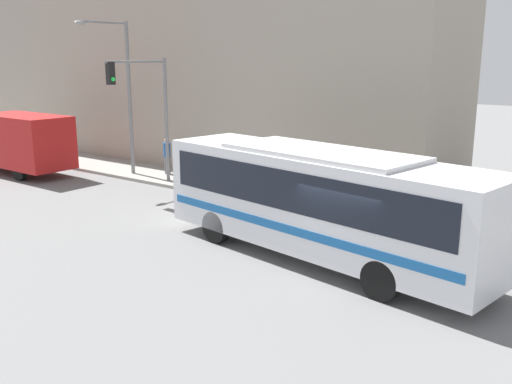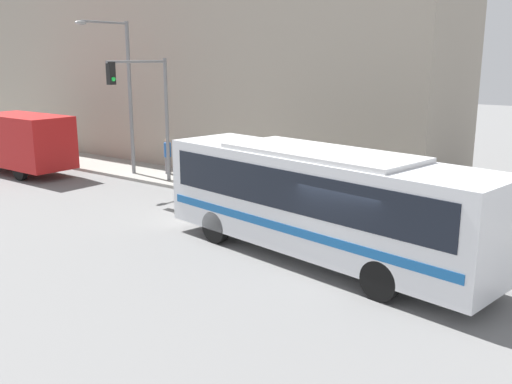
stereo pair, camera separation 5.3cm
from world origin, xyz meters
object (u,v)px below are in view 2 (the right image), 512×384
Objects in this scene: fire_hydrant at (355,205)px; city_bus at (319,197)px; delivery_truck at (18,141)px; street_lamp at (123,85)px; pedestrian_near_corner at (168,156)px; traffic_light_pole at (148,99)px.

city_bus is at bearing -165.27° from fire_hydrant.
street_lamp is (2.55, -5.15, 2.82)m from delivery_truck.
pedestrian_near_corner is (3.87, -6.60, -0.58)m from delivery_truck.
pedestrian_near_corner is (2.12, 1.09, -2.88)m from traffic_light_pole.
traffic_light_pole is at bearing -107.45° from street_lamp.
delivery_truck is at bearing 93.22° from city_bus.
street_lamp reaches higher than city_bus.
city_bus is at bearing -107.94° from street_lamp.
delivery_truck is (1.78, 18.51, -0.24)m from city_bus.
fire_hydrant is at bearing 23.43° from city_bus.
pedestrian_near_corner is at bearing 73.35° from city_bus.
street_lamp is at bearing 90.69° from fire_hydrant.
delivery_truck is at bearing 98.85° from fire_hydrant.
city_bus is at bearing -108.06° from traffic_light_pole.
city_bus is 18.59m from delivery_truck.
delivery_truck reaches higher than pedestrian_near_corner.
city_bus is 1.49× the size of street_lamp.
traffic_light_pole is (1.75, -7.69, 2.30)m from delivery_truck.
city_bus is 6.11× the size of pedestrian_near_corner.
street_lamp is 4.10× the size of pedestrian_near_corner.
traffic_light_pole is (-0.95, 9.64, 3.42)m from fire_hydrant.
delivery_truck is 4.06× the size of pedestrian_near_corner.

